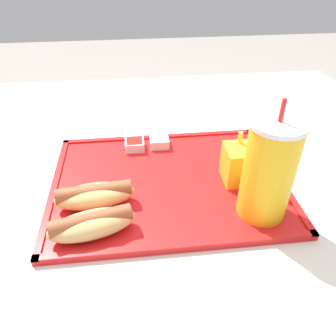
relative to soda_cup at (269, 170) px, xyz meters
The scene contains 8 objects.
dining_table 0.52m from the soda_cup, 25.41° to the right, with size 1.31×1.18×0.75m.
food_tray 0.20m from the soda_cup, 34.64° to the right, with size 0.45×0.34×0.01m.
soda_cup is the anchor object (origin of this frame).
hot_dog_far 0.29m from the soda_cup, ahead, with size 0.15×0.08×0.04m.
hot_dog_near 0.30m from the soda_cup, ahead, with size 0.14×0.07×0.04m.
fries_carton 0.11m from the soda_cup, 88.14° to the right, with size 0.08×0.06×0.12m.
sauce_cup_mayo 0.29m from the soda_cup, 56.40° to the right, with size 0.04×0.04×0.02m.
sauce_cup_ketchup 0.32m from the soda_cup, 47.13° to the right, with size 0.04×0.04×0.02m.
Camera 1 is at (0.01, 0.49, 1.16)m, focal length 35.00 mm.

